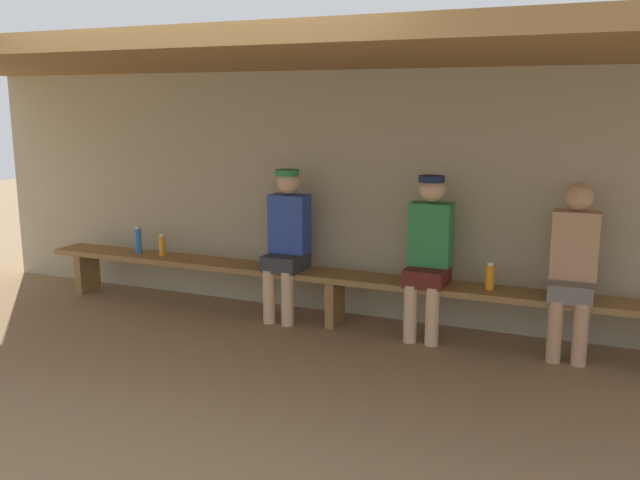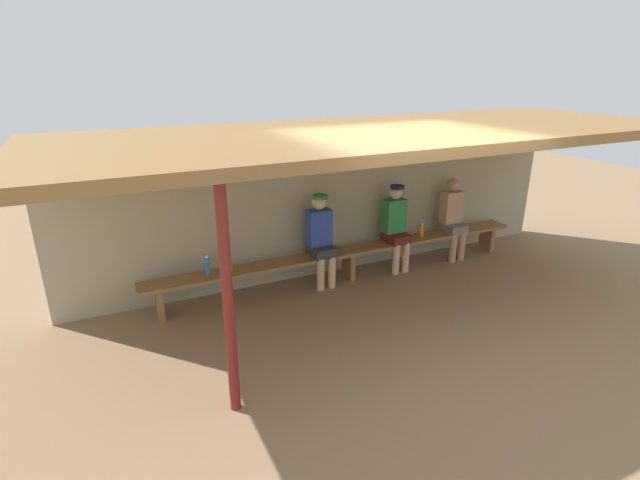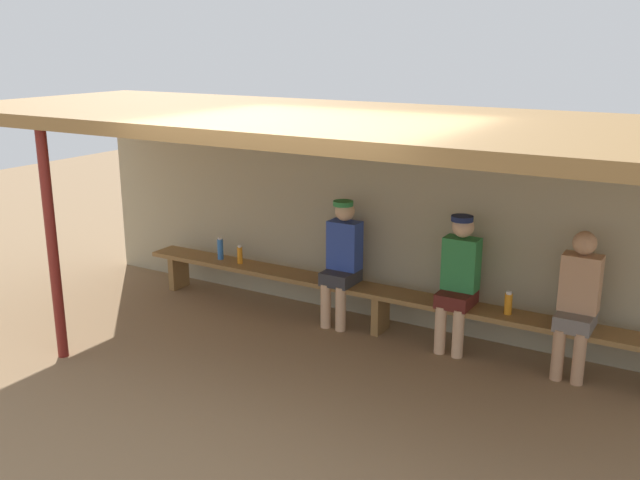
% 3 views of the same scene
% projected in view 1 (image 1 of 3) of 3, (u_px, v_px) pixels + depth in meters
% --- Properties ---
extents(ground_plane, '(24.00, 24.00, 0.00)m').
position_uv_depth(ground_plane, '(250.00, 391.00, 4.65)').
color(ground_plane, '#8C6D4C').
extents(back_wall, '(8.00, 0.20, 2.20)m').
position_uv_depth(back_wall, '(354.00, 194.00, 6.24)').
color(back_wall, tan).
rests_on(back_wall, ground).
extents(dugout_roof, '(8.00, 2.80, 0.12)m').
position_uv_depth(dugout_roof, '(291.00, 53.00, 4.84)').
color(dugout_roof, olive).
rests_on(dugout_roof, back_wall).
extents(bench, '(6.00, 0.36, 0.46)m').
position_uv_depth(bench, '(335.00, 282.00, 5.97)').
color(bench, olive).
rests_on(bench, ground).
extents(player_with_sunglasses, '(0.34, 0.42, 1.34)m').
position_uv_depth(player_with_sunglasses, '(429.00, 249.00, 5.59)').
color(player_with_sunglasses, '#591E19').
rests_on(player_with_sunglasses, ground).
extents(player_in_red, '(0.34, 0.42, 1.34)m').
position_uv_depth(player_in_red, '(574.00, 263.00, 5.16)').
color(player_in_red, slate).
rests_on(player_in_red, ground).
extents(player_near_post, '(0.34, 0.42, 1.34)m').
position_uv_depth(player_near_post, '(287.00, 237.00, 6.08)').
color(player_near_post, '#333338').
rests_on(player_near_post, ground).
extents(water_bottle_orange, '(0.07, 0.07, 0.22)m').
position_uv_depth(water_bottle_orange, '(490.00, 277.00, 5.43)').
color(water_bottle_orange, orange).
rests_on(water_bottle_orange, bench).
extents(water_bottle_green, '(0.06, 0.06, 0.22)m').
position_uv_depth(water_bottle_green, '(162.00, 245.00, 6.63)').
color(water_bottle_green, orange).
rests_on(water_bottle_green, bench).
extents(water_bottle_blue, '(0.07, 0.07, 0.27)m').
position_uv_depth(water_bottle_blue, '(138.00, 240.00, 6.76)').
color(water_bottle_blue, blue).
rests_on(water_bottle_blue, bench).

